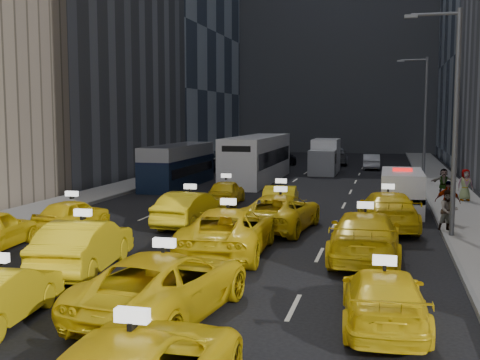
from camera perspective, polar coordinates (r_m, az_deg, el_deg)
The scene contains 32 objects.
ground at distance 15.35m, azimuth -13.40°, elevation -12.68°, with size 160.00×160.00×0.00m, color black.
sidewalk_west at distance 41.90m, azimuth -10.58°, elevation -0.56°, with size 3.00×90.00×0.15m, color gray.
sidewalk_east at distance 38.37m, azimuth 19.33°, elevation -1.42°, with size 3.00×90.00×0.15m, color gray.
curb_west at distance 41.32m, azimuth -8.75°, elevation -0.60°, with size 0.15×90.00×0.18m, color slate.
curb_east at distance 38.26m, azimuth 17.17°, elevation -1.35°, with size 0.15×90.00×0.18m, color slate.
building_backdrop at distance 86.47m, azimuth 9.51°, elevation 16.14°, with size 30.00×12.00×40.00m, color slate.
streetlight_near at distance 25.00m, azimuth 19.52°, elevation 5.83°, with size 2.15×0.22×9.00m.
streetlight_far at distance 44.95m, azimuth 17.02°, elevation 5.91°, with size 2.15×0.22×9.00m.
taxi_6 at distance 15.05m, azimuth -7.13°, elevation -9.73°, with size 2.67×5.78×1.61m, color yellow.
taxi_7 at distance 14.61m, azimuth 13.47°, elevation -10.85°, with size 1.90×4.68×1.36m, color yellow.
taxi_9 at distance 19.69m, azimuth -14.59°, elevation -6.01°, with size 1.75×5.01×1.65m, color yellow.
taxi_10 at distance 21.38m, azimuth -1.11°, elevation -4.84°, with size 2.75×5.97×1.66m, color yellow.
taxi_11 at distance 20.86m, azimuth 11.75°, elevation -5.22°, with size 2.35×5.78×1.68m, color yellow.
taxi_12 at distance 26.82m, azimuth -15.61°, elevation -3.15°, with size 1.59×3.96×1.35m, color yellow.
taxi_13 at distance 26.72m, azimuth -4.73°, elevation -2.75°, with size 1.65×4.74×1.56m, color yellow.
taxi_14 at distance 25.88m, azimuth 3.86°, elevation -3.05°, with size 2.57×5.57×1.55m, color yellow.
taxi_15 at distance 26.73m, azimuth 13.81°, elevation -2.82°, with size 2.30×5.66×1.64m, color yellow.
taxi_16 at distance 33.28m, azimuth -1.31°, elevation -1.13°, with size 1.61×4.00×1.36m, color yellow.
taxi_17 at distance 29.97m, azimuth 3.90°, elevation -1.88°, with size 1.53×4.40×1.45m, color yellow.
nypd_van at distance 31.44m, azimuth 15.09°, elevation -1.15°, with size 2.57×5.45×2.26m.
double_decker at distance 41.92m, azimuth -5.84°, elevation 1.33°, with size 2.49×9.80×2.83m.
city_bus at distance 44.73m, azimuth 1.67°, elevation 2.01°, with size 4.32×13.26×3.37m.
box_truck at distance 51.45m, azimuth 8.06°, elevation 2.20°, with size 2.23×6.29×2.87m.
misc_car_0 at distance 41.21m, azimuth 14.72°, elevation 0.21°, with size 1.64×4.70×1.55m, color #94979B.
misc_car_1 at distance 53.43m, azimuth -0.65°, elevation 1.80°, with size 2.78×6.04×1.68m, color black.
misc_car_2 at distance 60.95m, azimuth 9.05°, elevation 2.27°, with size 2.35×5.77×1.67m, color slate.
misc_car_3 at distance 57.98m, azimuth 4.02°, elevation 2.09°, with size 1.89×4.69×1.60m, color black.
misc_car_4 at distance 56.04m, azimuth 12.33°, elevation 1.71°, with size 1.46×4.19×1.38m, color #B2B4BA.
pedestrian_1 at distance 26.25m, azimuth 19.14°, elevation -2.75°, with size 0.82×0.45×1.70m, color gray.
pedestrian_3 at distance 28.30m, azimuth 19.08°, elevation -1.95°, with size 1.09×0.50×1.87m, color gray.
pedestrian_4 at distance 35.86m, azimuth 20.57°, elevation -0.43°, with size 0.87×0.47×1.78m, color gray.
pedestrian_5 at distance 37.84m, azimuth 18.74°, elevation -0.17°, with size 1.48×0.43×1.59m, color gray.
Camera 1 is at (6.74, -12.88, 4.92)m, focal length 45.00 mm.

